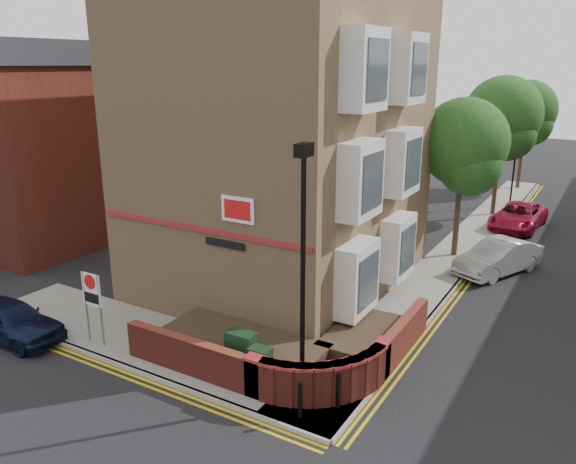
% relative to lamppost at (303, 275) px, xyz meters
% --- Properties ---
extents(ground, '(120.00, 120.00, 0.00)m').
position_rel_lamppost_xyz_m(ground, '(-1.60, -1.20, -3.34)').
color(ground, black).
rests_on(ground, ground).
extents(pavement_corner, '(13.00, 3.00, 0.12)m').
position_rel_lamppost_xyz_m(pavement_corner, '(-5.10, 0.30, -3.28)').
color(pavement_corner, gray).
rests_on(pavement_corner, ground).
extents(pavement_main, '(2.00, 32.00, 0.12)m').
position_rel_lamppost_xyz_m(pavement_main, '(0.40, 14.80, -3.28)').
color(pavement_main, gray).
rests_on(pavement_main, ground).
extents(kerb_side, '(13.00, 0.15, 0.12)m').
position_rel_lamppost_xyz_m(kerb_side, '(-5.10, -1.20, -3.28)').
color(kerb_side, gray).
rests_on(kerb_side, ground).
extents(kerb_main_near, '(0.15, 32.00, 0.12)m').
position_rel_lamppost_xyz_m(kerb_main_near, '(1.40, 14.80, -3.28)').
color(kerb_main_near, gray).
rests_on(kerb_main_near, ground).
extents(yellow_lines_side, '(13.00, 0.28, 0.01)m').
position_rel_lamppost_xyz_m(yellow_lines_side, '(-5.10, -1.45, -3.34)').
color(yellow_lines_side, gold).
rests_on(yellow_lines_side, ground).
extents(yellow_lines_main, '(0.28, 32.00, 0.01)m').
position_rel_lamppost_xyz_m(yellow_lines_main, '(1.65, 14.80, -3.34)').
color(yellow_lines_main, gold).
rests_on(yellow_lines_main, ground).
extents(corner_building, '(8.95, 10.40, 13.60)m').
position_rel_lamppost_xyz_m(corner_building, '(-4.44, 6.80, 2.88)').
color(corner_building, tan).
rests_on(corner_building, ground).
extents(garden_wall, '(6.80, 6.00, 1.20)m').
position_rel_lamppost_xyz_m(garden_wall, '(-1.60, 1.30, -3.34)').
color(garden_wall, maroon).
rests_on(garden_wall, ground).
extents(lamppost, '(0.25, 0.50, 6.30)m').
position_rel_lamppost_xyz_m(lamppost, '(0.00, 0.00, 0.00)').
color(lamppost, black).
rests_on(lamppost, pavement_corner).
extents(utility_cabinet_large, '(0.80, 0.45, 1.20)m').
position_rel_lamppost_xyz_m(utility_cabinet_large, '(-1.90, 0.10, -2.62)').
color(utility_cabinet_large, black).
rests_on(utility_cabinet_large, pavement_corner).
extents(utility_cabinet_small, '(0.55, 0.40, 1.10)m').
position_rel_lamppost_xyz_m(utility_cabinet_small, '(-1.10, -0.20, -2.67)').
color(utility_cabinet_small, black).
rests_on(utility_cabinet_small, pavement_corner).
extents(bollard_near, '(0.11, 0.11, 0.90)m').
position_rel_lamppost_xyz_m(bollard_near, '(0.40, -0.80, -2.77)').
color(bollard_near, black).
rests_on(bollard_near, pavement_corner).
extents(bollard_far, '(0.11, 0.11, 0.90)m').
position_rel_lamppost_xyz_m(bollard_far, '(1.00, -0.00, -2.77)').
color(bollard_far, black).
rests_on(bollard_far, pavement_corner).
extents(zone_sign, '(0.72, 0.07, 2.20)m').
position_rel_lamppost_xyz_m(zone_sign, '(-6.60, -0.70, -1.70)').
color(zone_sign, slate).
rests_on(zone_sign, pavement_corner).
extents(side_building, '(6.40, 10.40, 9.00)m').
position_rel_lamppost_xyz_m(side_building, '(-16.60, 6.80, 1.20)').
color(side_building, maroon).
rests_on(side_building, ground).
extents(tree_near, '(3.64, 3.65, 6.70)m').
position_rel_lamppost_xyz_m(tree_near, '(0.40, 12.85, 1.36)').
color(tree_near, '#382B1E').
rests_on(tree_near, pavement_main).
extents(tree_mid, '(4.03, 4.03, 7.42)m').
position_rel_lamppost_xyz_m(tree_mid, '(0.40, 20.85, 1.85)').
color(tree_mid, '#382B1E').
rests_on(tree_mid, pavement_main).
extents(tree_far, '(3.81, 3.81, 7.00)m').
position_rel_lamppost_xyz_m(tree_far, '(0.40, 28.85, 1.57)').
color(tree_far, '#382B1E').
rests_on(tree_far, pavement_main).
extents(traffic_light_assembly, '(0.20, 0.16, 4.20)m').
position_rel_lamppost_xyz_m(traffic_light_assembly, '(0.80, 23.80, -0.56)').
color(traffic_light_assembly, black).
rests_on(traffic_light_assembly, pavement_main).
extents(navy_hatchback, '(3.75, 1.71, 1.25)m').
position_rel_lamppost_xyz_m(navy_hatchback, '(-9.22, -1.70, -2.72)').
color(navy_hatchback, black).
rests_on(navy_hatchback, ground).
extents(silver_car_near, '(3.01, 4.31, 1.35)m').
position_rel_lamppost_xyz_m(silver_car_near, '(2.41, 11.71, -2.67)').
color(silver_car_near, '#A1A6A9').
rests_on(silver_car_near, ground).
extents(red_car_main, '(2.48, 4.74, 1.27)m').
position_rel_lamppost_xyz_m(red_car_main, '(2.00, 18.93, -2.71)').
color(red_car_main, maroon).
rests_on(red_car_main, ground).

